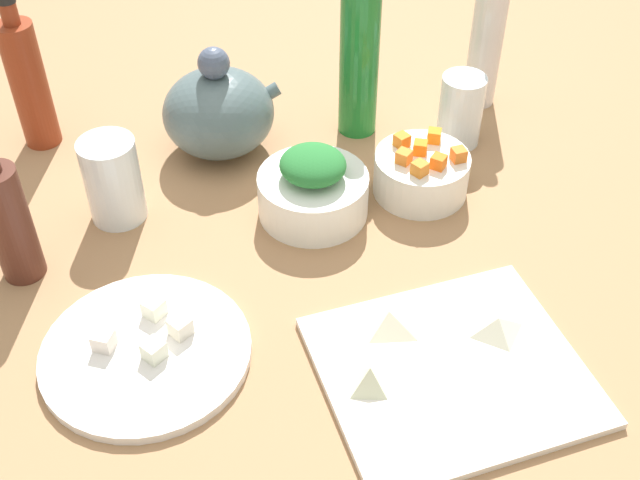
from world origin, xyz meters
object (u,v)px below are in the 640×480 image
at_px(cutting_board, 451,371).
at_px(drinking_glass_1, 461,110).
at_px(bottle_3, 359,58).
at_px(drinking_glass_0, 113,180).
at_px(bottle_0, 9,221).
at_px(bottle_1, 28,82).
at_px(teapot, 219,111).
at_px(bowl_greens, 313,195).
at_px(bowl_carrots, 421,174).
at_px(plate_tofu, 146,352).
at_px(bottle_2, 486,44).

distance_m(cutting_board, drinking_glass_1, 0.45).
xyz_separation_m(bottle_3, drinking_glass_0, (-0.37, -0.11, -0.06)).
relative_size(drinking_glass_0, drinking_glass_1, 1.09).
height_order(bottle_0, bottle_1, bottle_1).
distance_m(cutting_board, drinking_glass_0, 0.50).
height_order(cutting_board, teapot, teapot).
xyz_separation_m(bowl_greens, bottle_0, (-0.38, -0.01, 0.05)).
relative_size(bowl_carrots, teapot, 0.74).
xyz_separation_m(bowl_greens, drinking_glass_1, (0.25, 0.10, 0.02)).
height_order(bowl_carrots, bottle_3, bottle_3).
relative_size(plate_tofu, bottle_2, 0.99).
relative_size(plate_tofu, drinking_glass_1, 2.18).
bearing_deg(bowl_carrots, drinking_glass_1, 44.51).
xyz_separation_m(cutting_board, bowl_greens, (-0.07, 0.31, 0.03)).
bearing_deg(bottle_2, bottle_1, 173.00).
xyz_separation_m(bottle_2, drinking_glass_0, (-0.58, -0.12, -0.04)).
bearing_deg(plate_tofu, bowl_carrots, 25.17).
distance_m(bottle_2, drinking_glass_1, 0.13).
bearing_deg(plate_tofu, drinking_glass_1, 29.71).
bearing_deg(teapot, bowl_greens, -63.68).
distance_m(plate_tofu, bottle_0, 0.23).
bearing_deg(cutting_board, plate_tofu, 159.28).
distance_m(bowl_carrots, bottle_1, 0.57).
relative_size(bottle_3, drinking_glass_0, 2.35).
bearing_deg(bottle_2, plate_tofu, -146.75).
relative_size(teapot, bottle_0, 0.88).
bearing_deg(teapot, cutting_board, -71.99).
bearing_deg(drinking_glass_0, bottle_1, 113.83).
height_order(bowl_greens, teapot, teapot).
xyz_separation_m(cutting_board, bottle_3, (0.05, 0.48, 0.12)).
bearing_deg(cutting_board, bowl_carrots, 74.57).
bearing_deg(bottle_0, drinking_glass_0, 31.83).
relative_size(bottle_1, drinking_glass_0, 1.98).
relative_size(teapot, drinking_glass_0, 1.48).
height_order(cutting_board, bowl_carrots, bowl_carrots).
bearing_deg(bowl_greens, drinking_glass_1, 21.41).
bearing_deg(bowl_greens, drinking_glass_0, 164.75).
height_order(bottle_1, bottle_2, bottle_2).
distance_m(teapot, bottle_2, 0.42).
xyz_separation_m(bottle_3, drinking_glass_1, (0.13, -0.07, -0.07)).
height_order(cutting_board, bottle_0, bottle_0).
bearing_deg(bottle_3, drinking_glass_0, -164.21).
distance_m(bottle_0, bottle_2, 0.74).
bearing_deg(bottle_2, bottle_3, -174.84).
bearing_deg(cutting_board, bowl_greens, 102.72).
bearing_deg(bottle_0, cutting_board, -33.83).
relative_size(teapot, bottle_2, 0.73).
xyz_separation_m(cutting_board, teapot, (-0.16, 0.49, 0.06)).
bearing_deg(cutting_board, teapot, 108.01).
bearing_deg(bowl_carrots, cutting_board, -105.43).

